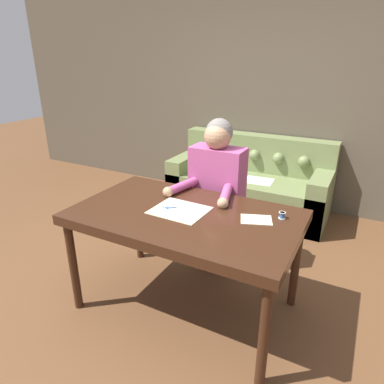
# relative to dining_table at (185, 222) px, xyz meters

# --- Properties ---
(ground_plane) EXTENTS (16.00, 16.00, 0.00)m
(ground_plane) POSITION_rel_dining_table_xyz_m (-0.11, 0.01, -0.71)
(ground_plane) COLOR brown
(wall_back) EXTENTS (8.00, 0.06, 2.60)m
(wall_back) POSITION_rel_dining_table_xyz_m (-0.11, 2.31, 0.59)
(wall_back) COLOR brown
(wall_back) RESTS_ON ground_plane
(dining_table) EXTENTS (1.53, 0.91, 0.78)m
(dining_table) POSITION_rel_dining_table_xyz_m (0.00, 0.00, 0.00)
(dining_table) COLOR #381E11
(dining_table) RESTS_ON ground_plane
(couch) EXTENTS (1.84, 0.80, 0.88)m
(couch) POSITION_rel_dining_table_xyz_m (-0.17, 1.91, -0.39)
(couch) COLOR olive
(couch) RESTS_ON ground_plane
(person) EXTENTS (0.53, 0.60, 1.32)m
(person) POSITION_rel_dining_table_xyz_m (-0.03, 0.60, -0.02)
(person) COLOR #33281E
(person) RESTS_ON ground_plane
(pattern_paper_main) EXTENTS (0.38, 0.33, 0.00)m
(pattern_paper_main) POSITION_rel_dining_table_xyz_m (-0.05, 0.02, 0.07)
(pattern_paper_main) COLOR beige
(pattern_paper_main) RESTS_ON dining_table
(pattern_paper_offcut) EXTENTS (0.24, 0.21, 0.00)m
(pattern_paper_offcut) POSITION_rel_dining_table_xyz_m (0.46, 0.12, 0.07)
(pattern_paper_offcut) COLOR beige
(pattern_paper_offcut) RESTS_ON dining_table
(scissors) EXTENTS (0.21, 0.15, 0.01)m
(scissors) POSITION_rel_dining_table_xyz_m (-0.11, 0.02, 0.07)
(scissors) COLOR silver
(scissors) RESTS_ON dining_table
(thread_spool) EXTENTS (0.04, 0.04, 0.05)m
(thread_spool) POSITION_rel_dining_table_xyz_m (0.61, 0.22, 0.09)
(thread_spool) COLOR #3366B2
(thread_spool) RESTS_ON dining_table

